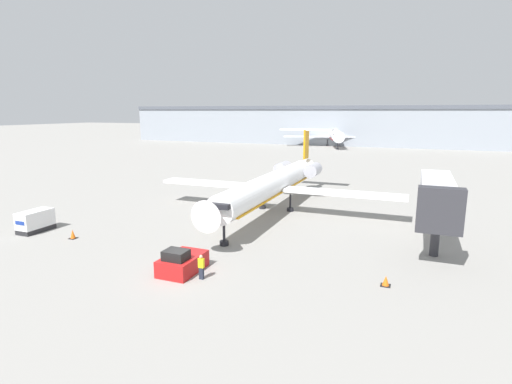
{
  "coord_description": "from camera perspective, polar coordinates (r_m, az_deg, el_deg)",
  "views": [
    {
      "loc": [
        15.08,
        -22.83,
        11.58
      ],
      "look_at": [
        0.0,
        14.68,
        3.36
      ],
      "focal_mm": 28.0,
      "sensor_mm": 36.0,
      "label": 1
    }
  ],
  "objects": [
    {
      "name": "traffic_cone_left",
      "position": [
        40.75,
        -24.7,
        -5.51
      ],
      "size": [
        0.65,
        0.65,
        0.84
      ],
      "color": "black",
      "rests_on": "ground"
    },
    {
      "name": "luggage_cart",
      "position": [
        44.62,
        -28.98,
        -3.65
      ],
      "size": [
        1.66,
        3.32,
        2.08
      ],
      "color": "#232326",
      "rests_on": "ground"
    },
    {
      "name": "airplane_main",
      "position": [
        46.46,
        2.67,
        1.31
      ],
      "size": [
        29.37,
        31.22,
        9.04
      ],
      "color": "white",
      "rests_on": "ground"
    },
    {
      "name": "airplane_parked_far_left",
      "position": [
        137.04,
        11.19,
        8.08
      ],
      "size": [
        33.67,
        29.49,
        10.83
      ],
      "color": "silver",
      "rests_on": "ground"
    },
    {
      "name": "traffic_cone_right",
      "position": [
        28.91,
        18.05,
        -12.01
      ],
      "size": [
        0.65,
        0.65,
        0.7
      ],
      "color": "black",
      "rests_on": "ground"
    },
    {
      "name": "terminal_building",
      "position": [
        143.7,
        16.08,
        9.11
      ],
      "size": [
        180.0,
        16.8,
        13.38
      ],
      "color": "#8C939E",
      "rests_on": "ground"
    },
    {
      "name": "jet_bridge",
      "position": [
        37.39,
        24.44,
        -0.54
      ],
      "size": [
        3.2,
        13.02,
        6.19
      ],
      "color": "#2D2D33",
      "rests_on": "ground"
    },
    {
      "name": "worker_near_tug",
      "position": [
        28.57,
        -7.82,
        -10.49
      ],
      "size": [
        0.4,
        0.25,
        1.78
      ],
      "color": "#232838",
      "rests_on": "ground"
    },
    {
      "name": "ground_plane",
      "position": [
        29.71,
        -10.85,
        -11.67
      ],
      "size": [
        600.0,
        600.0,
        0.0
      ],
      "primitive_type": "plane",
      "color": "gray"
    },
    {
      "name": "pushback_tug",
      "position": [
        30.13,
        -10.47,
        -9.85
      ],
      "size": [
        2.38,
        3.81,
        1.9
      ],
      "color": "#B21919",
      "rests_on": "ground"
    }
  ]
}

